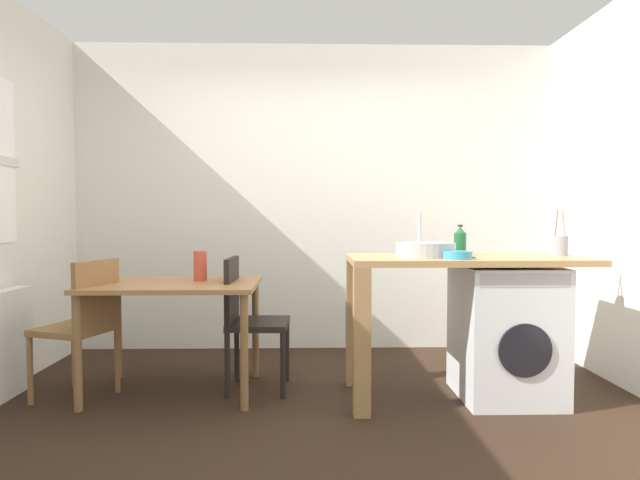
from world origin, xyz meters
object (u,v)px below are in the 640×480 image
Objects in this scene: chair_person_seat at (84,321)px; vase at (200,266)px; dining_table at (175,297)px; bottle_tall_green at (460,241)px; washing_machine at (505,332)px; mixing_bowl at (458,255)px; utensil_crock at (559,245)px; chair_opposite at (248,315)px.

vase is (0.70, 0.22, 0.33)m from chair_person_seat.
dining_table is 1.94m from bottle_tall_green.
vase is at bearing 33.69° from dining_table.
vase is at bearing 172.94° from washing_machine.
dining_table is 5.41× the size of bottle_tall_green.
vase is at bearing 164.74° from mixing_bowl.
utensil_crock reaches higher than vase.
bottle_tall_green is 0.63m from utensil_crock.
dining_table is 1.22× the size of chair_opposite.
chair_opposite is at bearing 175.84° from utensil_crock.
washing_machine is at bearing -7.06° from vase.
chair_person_seat reaches higher than dining_table.
washing_machine is (2.17, -0.15, -0.21)m from dining_table.
bottle_tall_green is 1.77m from vase.
chair_opposite is at bearing -8.33° from vase.
washing_machine is at bearing -3.96° from dining_table.
vase is (-2.02, 0.25, 0.41)m from washing_machine.
vase reaches higher than chair_opposite.
chair_person_seat is 0.81m from vase.
mixing_bowl is (1.79, -0.35, 0.30)m from dining_table.
chair_opposite is at bearing 6.28° from dining_table.
chair_opposite is 1.52m from bottle_tall_green.
utensil_crock is at bearing -9.20° from bottle_tall_green.
chair_person_seat is 2.39m from mixing_bowl.
vase is at bearing -52.72° from chair_person_seat.
mixing_bowl is (2.34, -0.22, 0.44)m from chair_person_seat.
washing_machine reaches higher than dining_table.
vase is (0.15, 0.10, 0.20)m from dining_table.
washing_machine is at bearing 27.79° from mixing_bowl.
chair_opposite is 3.00× the size of utensil_crock.
chair_person_seat is 4.44× the size of vase.
chair_person_seat is at bearing -162.19° from vase.
bottle_tall_green is at bearing 149.15° from washing_machine.
mixing_bowl is (-0.38, -0.20, 0.52)m from washing_machine.
utensil_crock reaches higher than mixing_bowl.
chair_person_seat is 1.05× the size of washing_machine.
bottle_tall_green reaches higher than chair_person_seat.
utensil_crock is at bearing 87.64° from chair_opposite.
dining_table is at bearing -146.31° from vase.
dining_table is at bearing 177.80° from utensil_crock.
washing_machine is 2.87× the size of utensil_crock.
vase is (-1.76, 0.10, -0.17)m from bottle_tall_green.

